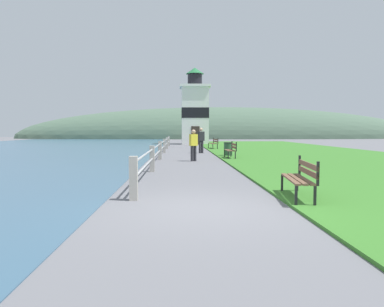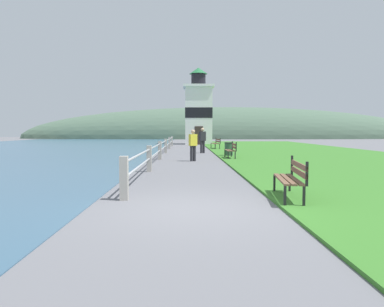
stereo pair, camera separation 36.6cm
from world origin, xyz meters
TOP-DOWN VIEW (x-y plane):
  - ground_plane at (0.00, 0.00)m, footprint 160.00×160.00m
  - grass_verge at (7.68, 17.45)m, footprint 12.00×52.34m
  - seawall_railing at (-1.58, 15.33)m, footprint 0.18×28.84m
  - park_bench_near at (2.16, 0.93)m, footprint 0.69×1.90m
  - park_bench_midway at (2.29, 13.00)m, footprint 0.48×1.63m
  - park_bench_far at (2.33, 23.68)m, footprint 0.68×1.92m
  - lighthouse at (1.20, 34.77)m, footprint 3.38×3.38m
  - person_strolling at (0.93, 18.19)m, footprint 0.48×0.39m
  - person_by_railing at (0.16, 11.54)m, footprint 0.44×0.38m
  - trash_bin at (2.36, 14.93)m, footprint 0.54×0.54m
  - distant_hillside at (8.00, 64.90)m, footprint 80.00×16.00m

SIDE VIEW (x-z plane):
  - ground_plane at x=0.00m, z-range 0.00..0.00m
  - distant_hillside at x=8.00m, z-range -6.00..6.00m
  - grass_verge at x=7.68m, z-range 0.00..0.06m
  - trash_bin at x=2.36m, z-range 0.00..0.84m
  - park_bench_midway at x=2.29m, z-range 0.07..1.01m
  - park_bench_near at x=2.16m, z-range 0.07..1.01m
  - park_bench_far at x=2.33m, z-range 0.07..1.01m
  - seawall_railing at x=-1.58m, z-range 0.09..1.08m
  - person_by_railing at x=0.16m, z-range 0.07..1.66m
  - person_strolling at x=0.93m, z-range 0.07..1.80m
  - lighthouse at x=1.20m, z-range -0.57..7.96m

